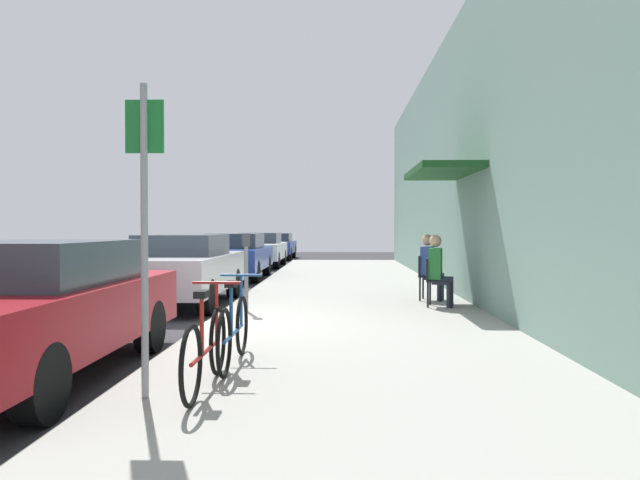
{
  "coord_description": "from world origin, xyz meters",
  "views": [
    {
      "loc": [
        2.0,
        -8.9,
        1.53
      ],
      "look_at": [
        1.6,
        4.77,
        1.26
      ],
      "focal_mm": 33.94,
      "sensor_mm": 36.0,
      "label": 1
    }
  ],
  "objects_px": {
    "parked_car_0": "(31,307)",
    "bicycle_1": "(234,330)",
    "parked_car_4": "(276,245)",
    "parking_meter": "(246,266)",
    "parked_car_2": "(235,255)",
    "seated_patron_0": "(439,268)",
    "street_sign": "(144,215)",
    "parked_car_1": "(182,268)",
    "bicycle_0": "(206,348)",
    "seated_patron_1": "(430,265)",
    "cafe_chair_1": "(427,274)",
    "parked_car_3": "(260,249)",
    "cafe_chair_0": "(435,279)"
  },
  "relations": [
    {
      "from": "parked_car_1",
      "to": "bicycle_1",
      "type": "relative_size",
      "value": 2.57
    },
    {
      "from": "bicycle_0",
      "to": "seated_patron_1",
      "type": "xyz_separation_m",
      "value": [
        2.96,
        6.63,
        0.34
      ]
    },
    {
      "from": "street_sign",
      "to": "seated_patron_0",
      "type": "height_order",
      "value": "street_sign"
    },
    {
      "from": "parked_car_2",
      "to": "parking_meter",
      "type": "distance_m",
      "value": 8.13
    },
    {
      "from": "parked_car_3",
      "to": "parking_meter",
      "type": "relative_size",
      "value": 3.33
    },
    {
      "from": "street_sign",
      "to": "bicycle_0",
      "type": "bearing_deg",
      "value": 30.44
    },
    {
      "from": "parked_car_1",
      "to": "parking_meter",
      "type": "relative_size",
      "value": 3.33
    },
    {
      "from": "parked_car_2",
      "to": "cafe_chair_0",
      "type": "xyz_separation_m",
      "value": [
        4.85,
        -7.25,
        -0.09
      ]
    },
    {
      "from": "parked_car_2",
      "to": "street_sign",
      "type": "bearing_deg",
      "value": -83.51
    },
    {
      "from": "parked_car_1",
      "to": "parked_car_3",
      "type": "distance_m",
      "value": 12.06
    },
    {
      "from": "parked_car_3",
      "to": "cafe_chair_1",
      "type": "xyz_separation_m",
      "value": [
        4.85,
        -12.08,
        -0.09
      ]
    },
    {
      "from": "parked_car_1",
      "to": "parking_meter",
      "type": "distance_m",
      "value": 2.34
    },
    {
      "from": "parked_car_2",
      "to": "cafe_chair_1",
      "type": "height_order",
      "value": "parked_car_2"
    },
    {
      "from": "street_sign",
      "to": "seated_patron_0",
      "type": "relative_size",
      "value": 2.02
    },
    {
      "from": "seated_patron_0",
      "to": "cafe_chair_1",
      "type": "distance_m",
      "value": 1.02
    },
    {
      "from": "parked_car_1",
      "to": "seated_patron_1",
      "type": "bearing_deg",
      "value": -0.5
    },
    {
      "from": "parked_car_2",
      "to": "parked_car_3",
      "type": "height_order",
      "value": "parked_car_2"
    },
    {
      "from": "parked_car_0",
      "to": "bicycle_0",
      "type": "height_order",
      "value": "parked_car_0"
    },
    {
      "from": "parking_meter",
      "to": "seated_patron_0",
      "type": "xyz_separation_m",
      "value": [
        3.36,
        0.72,
        -0.07
      ]
    },
    {
      "from": "cafe_chair_0",
      "to": "seated_patron_0",
      "type": "relative_size",
      "value": 0.67
    },
    {
      "from": "parked_car_2",
      "to": "seated_patron_0",
      "type": "distance_m",
      "value": 8.77
    },
    {
      "from": "parking_meter",
      "to": "cafe_chair_1",
      "type": "bearing_deg",
      "value": 27.49
    },
    {
      "from": "parked_car_1",
      "to": "parking_meter",
      "type": "height_order",
      "value": "parking_meter"
    },
    {
      "from": "bicycle_1",
      "to": "parked_car_3",
      "type": "bearing_deg",
      "value": 96.52
    },
    {
      "from": "parked_car_3",
      "to": "cafe_chair_1",
      "type": "distance_m",
      "value": 13.02
    },
    {
      "from": "street_sign",
      "to": "bicycle_1",
      "type": "height_order",
      "value": "street_sign"
    },
    {
      "from": "street_sign",
      "to": "cafe_chair_1",
      "type": "height_order",
      "value": "street_sign"
    },
    {
      "from": "parked_car_4",
      "to": "cafe_chair_0",
      "type": "relative_size",
      "value": 5.06
    },
    {
      "from": "parked_car_2",
      "to": "street_sign",
      "type": "relative_size",
      "value": 1.69
    },
    {
      "from": "parked_car_2",
      "to": "seated_patron_0",
      "type": "xyz_separation_m",
      "value": [
        4.91,
        -7.27,
        0.1
      ]
    },
    {
      "from": "cafe_chair_1",
      "to": "parked_car_4",
      "type": "bearing_deg",
      "value": 105.04
    },
    {
      "from": "parked_car_1",
      "to": "seated_patron_0",
      "type": "xyz_separation_m",
      "value": [
        4.91,
        -1.03,
        0.08
      ]
    },
    {
      "from": "parked_car_2",
      "to": "parked_car_3",
      "type": "distance_m",
      "value": 5.82
    },
    {
      "from": "bicycle_0",
      "to": "seated_patron_1",
      "type": "height_order",
      "value": "seated_patron_1"
    },
    {
      "from": "bicycle_0",
      "to": "cafe_chair_1",
      "type": "height_order",
      "value": "bicycle_0"
    },
    {
      "from": "bicycle_1",
      "to": "parking_meter",
      "type": "bearing_deg",
      "value": 96.89
    },
    {
      "from": "parked_car_4",
      "to": "parking_meter",
      "type": "bearing_deg",
      "value": -85.52
    },
    {
      "from": "parked_car_4",
      "to": "cafe_chair_1",
      "type": "bearing_deg",
      "value": -74.96
    },
    {
      "from": "street_sign",
      "to": "seated_patron_1",
      "type": "xyz_separation_m",
      "value": [
        3.41,
        6.9,
        -0.82
      ]
    },
    {
      "from": "parked_car_0",
      "to": "cafe_chair_0",
      "type": "distance_m",
      "value": 6.89
    },
    {
      "from": "cafe_chair_1",
      "to": "cafe_chair_0",
      "type": "bearing_deg",
      "value": -90.05
    },
    {
      "from": "bicycle_1",
      "to": "cafe_chair_0",
      "type": "xyz_separation_m",
      "value": [
        2.82,
        4.74,
        0.14
      ]
    },
    {
      "from": "bicycle_0",
      "to": "bicycle_1",
      "type": "bearing_deg",
      "value": 84.79
    },
    {
      "from": "parked_car_0",
      "to": "parked_car_2",
      "type": "height_order",
      "value": "parked_car_0"
    },
    {
      "from": "bicycle_1",
      "to": "seated_patron_0",
      "type": "height_order",
      "value": "seated_patron_0"
    },
    {
      "from": "seated_patron_1",
      "to": "bicycle_1",
      "type": "bearing_deg",
      "value": -116.74
    },
    {
      "from": "parked_car_2",
      "to": "street_sign",
      "type": "distance_m",
      "value": 13.3
    },
    {
      "from": "seated_patron_0",
      "to": "parking_meter",
      "type": "bearing_deg",
      "value": -167.95
    },
    {
      "from": "parked_car_0",
      "to": "seated_patron_1",
      "type": "xyz_separation_m",
      "value": [
        4.91,
        5.86,
        0.09
      ]
    },
    {
      "from": "parked_car_0",
      "to": "bicycle_1",
      "type": "distance_m",
      "value": 2.06
    }
  ]
}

